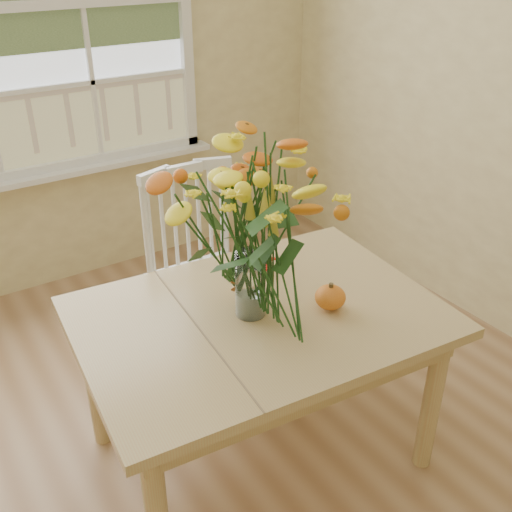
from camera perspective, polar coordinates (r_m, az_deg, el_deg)
dining_table at (r=2.19m, az=0.29°, el=-7.35°), size 1.34×1.02×0.68m
windsor_chair at (r=2.75m, az=-5.45°, el=-0.62°), size 0.45×0.43×0.96m
flower_vase at (r=1.96m, az=-0.58°, el=3.30°), size 0.51×0.51×0.60m
pumpkin at (r=2.16m, az=7.08°, el=-4.02°), size 0.11×0.11×0.09m
turkey_figurine at (r=2.19m, az=-0.99°, el=-3.35°), size 0.09×0.07×0.10m
dark_gourd at (r=2.37m, az=-0.09°, el=-0.78°), size 0.13×0.09×0.07m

